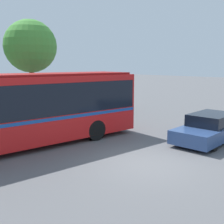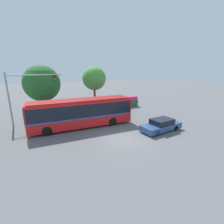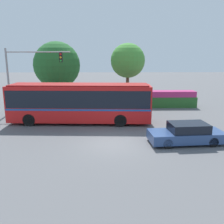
# 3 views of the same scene
# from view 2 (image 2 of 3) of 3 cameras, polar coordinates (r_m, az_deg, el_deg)

# --- Properties ---
(ground_plane) EXTENTS (140.00, 140.00, 0.00)m
(ground_plane) POSITION_cam_2_polar(r_m,az_deg,el_deg) (15.92, 4.32, -9.40)
(ground_plane) COLOR #5B5B5E
(city_bus) EXTENTS (11.65, 3.03, 3.25)m
(city_bus) POSITION_cam_2_polar(r_m,az_deg,el_deg) (18.71, -10.66, 0.20)
(city_bus) COLOR red
(city_bus) RESTS_ON ground
(sedan_foreground) EXTENTS (4.83, 2.21, 1.33)m
(sedan_foreground) POSITION_cam_2_polar(r_m,az_deg,el_deg) (18.38, 16.96, -4.48)
(sedan_foreground) COLOR navy
(sedan_foreground) RESTS_ON ground
(traffic_light_pole) EXTENTS (6.11, 0.24, 6.18)m
(traffic_light_pole) POSITION_cam_2_polar(r_m,az_deg,el_deg) (21.41, -28.59, 6.84)
(traffic_light_pole) COLOR gray
(traffic_light_pole) RESTS_ON ground
(flowering_hedge) EXTENTS (10.43, 1.45, 1.76)m
(flowering_hedge) POSITION_cam_2_polar(r_m,az_deg,el_deg) (27.07, -0.73, 3.03)
(flowering_hedge) COLOR #286028
(flowering_hedge) RESTS_ON ground
(street_tree_left) EXTENTS (5.18, 5.18, 7.07)m
(street_tree_left) POSITION_cam_2_polar(r_m,az_deg,el_deg) (25.63, -23.52, 9.23)
(street_tree_left) COLOR brown
(street_tree_left) RESTS_ON ground
(street_tree_centre) EXTENTS (3.82, 3.82, 6.87)m
(street_tree_centre) POSITION_cam_2_polar(r_m,az_deg,el_deg) (27.03, -6.31, 11.65)
(street_tree_centre) COLOR brown
(street_tree_centre) RESTS_ON ground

